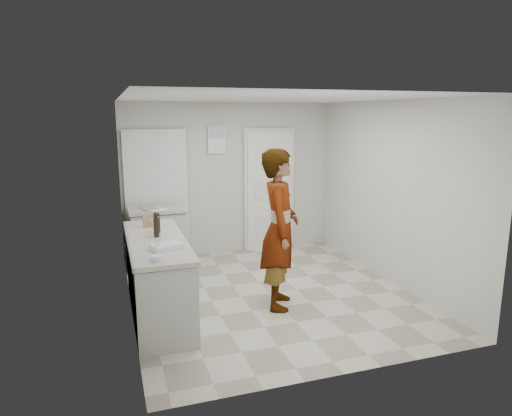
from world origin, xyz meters
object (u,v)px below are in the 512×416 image
object	(u,v)px
cake_mix_box	(147,221)
spice_jar	(152,224)
egg_bowl	(158,258)
person	(280,229)
oil_cruet_a	(157,223)
baking_dish	(167,247)
oil_cruet_b	(156,225)

from	to	relation	value
cake_mix_box	spice_jar	distance (m)	0.07
cake_mix_box	egg_bowl	distance (m)	1.38
person	oil_cruet_a	xyz separation A→B (m)	(-1.38, 0.44, 0.08)
spice_jar	baking_dish	xyz separation A→B (m)	(0.05, -1.02, -0.01)
oil_cruet_a	baking_dish	size ratio (longest dim) A/B	0.70
person	oil_cruet_a	world-z (taller)	person
person	baking_dish	xyz separation A→B (m)	(-1.37, -0.26, -0.01)
cake_mix_box	spice_jar	bearing A→B (deg)	-11.13
cake_mix_box	baking_dish	world-z (taller)	cake_mix_box
oil_cruet_b	egg_bowl	world-z (taller)	oil_cruet_b
cake_mix_box	baking_dish	bearing A→B (deg)	-89.23
baking_dish	egg_bowl	xyz separation A→B (m)	(-0.13, -0.35, -0.00)
oil_cruet_a	baking_dish	xyz separation A→B (m)	(0.01, -0.70, -0.10)
person	egg_bowl	bearing A→B (deg)	133.93
spice_jar	egg_bowl	xyz separation A→B (m)	(-0.08, -1.37, -0.02)
egg_bowl	spice_jar	bearing A→B (deg)	86.70
person	oil_cruet_a	size ratio (longest dim) A/B	7.62
spice_jar	cake_mix_box	bearing A→B (deg)	174.05
person	oil_cruet_a	bearing A→B (deg)	94.17
oil_cruet_a	oil_cruet_b	size ratio (longest dim) A/B	0.86
person	cake_mix_box	world-z (taller)	person
cake_mix_box	baking_dish	xyz separation A→B (m)	(0.11, -1.03, -0.06)
oil_cruet_b	spice_jar	bearing A→B (deg)	90.66
oil_cruet_b	cake_mix_box	bearing A→B (deg)	96.85
spice_jar	egg_bowl	distance (m)	1.38
oil_cruet_a	egg_bowl	world-z (taller)	oil_cruet_a
person	egg_bowl	distance (m)	1.62
oil_cruet_b	egg_bowl	distance (m)	0.88
oil_cruet_b	egg_bowl	size ratio (longest dim) A/B	2.33
cake_mix_box	oil_cruet_b	size ratio (longest dim) A/B	0.56
person	baking_dish	bearing A→B (deg)	122.45
spice_jar	oil_cruet_a	distance (m)	0.34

